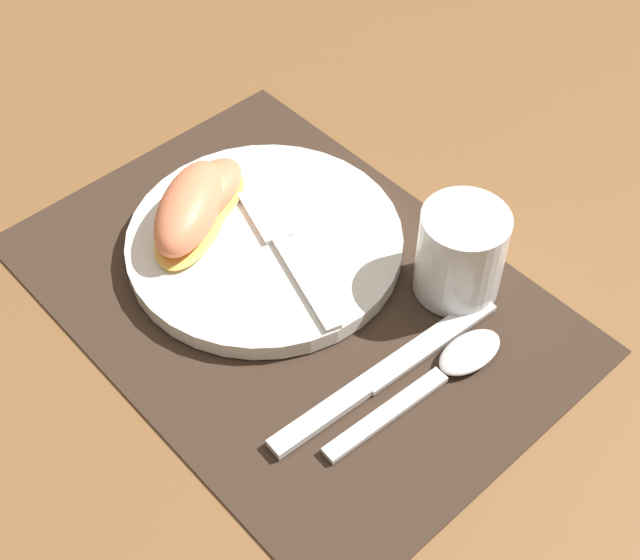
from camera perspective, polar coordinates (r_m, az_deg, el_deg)
The scene contains 9 objects.
ground_plane at distance 0.77m, azimuth -1.88°, elevation -0.96°, with size 3.00×3.00×0.00m, color brown.
placemat at distance 0.77m, azimuth -1.88°, elevation -0.87°, with size 0.47×0.33×0.00m.
plate at distance 0.79m, azimuth -3.56°, elevation 2.42°, with size 0.25×0.25×0.02m.
juice_glass at distance 0.75m, azimuth 8.95°, elevation 1.47°, with size 0.07×0.07×0.08m.
knife at distance 0.71m, azimuth 3.97°, elevation -6.09°, with size 0.03×0.23×0.01m.
spoon at distance 0.72m, azimuth 8.19°, elevation -5.61°, with size 0.04×0.18×0.01m.
fork at distance 0.78m, azimuth -2.38°, elevation 2.26°, with size 0.17×0.07×0.00m.
citrus_wedge_0 at distance 0.81m, azimuth -7.64°, elevation 5.26°, with size 0.08×0.11×0.03m.
citrus_wedge_1 at distance 0.79m, azimuth -8.32°, elevation 4.44°, with size 0.11×0.13×0.04m.
Camera 1 is at (0.38, -0.31, 0.59)m, focal length 50.00 mm.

